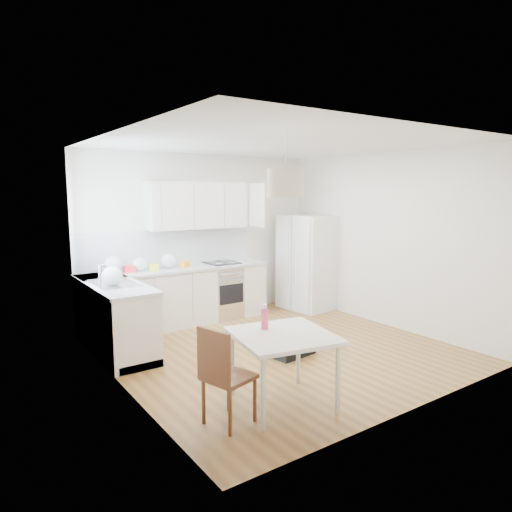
{
  "coord_description": "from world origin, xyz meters",
  "views": [
    {
      "loc": [
        -3.59,
        -4.66,
        2.11
      ],
      "look_at": [
        -0.08,
        0.4,
        1.22
      ],
      "focal_mm": 32.0,
      "sensor_mm": 36.0,
      "label": 1
    }
  ],
  "objects_px": {
    "refrigerator": "(308,262)",
    "gym_bag": "(291,345)",
    "dining_table": "(283,341)",
    "dining_chair": "(229,375)"
  },
  "relations": [
    {
      "from": "gym_bag",
      "to": "refrigerator",
      "type": "bearing_deg",
      "value": 36.23
    },
    {
      "from": "dining_chair",
      "to": "gym_bag",
      "type": "xyz_separation_m",
      "value": [
        1.57,
        1.04,
        -0.33
      ]
    },
    {
      "from": "dining_table",
      "to": "dining_chair",
      "type": "xyz_separation_m",
      "value": [
        -0.62,
        -0.01,
        -0.19
      ]
    },
    {
      "from": "refrigerator",
      "to": "gym_bag",
      "type": "bearing_deg",
      "value": -141.74
    },
    {
      "from": "gym_bag",
      "to": "dining_chair",
      "type": "bearing_deg",
      "value": -154.24
    },
    {
      "from": "dining_table",
      "to": "dining_chair",
      "type": "relative_size",
      "value": 1.17
    },
    {
      "from": "refrigerator",
      "to": "dining_table",
      "type": "xyz_separation_m",
      "value": [
        -2.68,
        -2.7,
        -0.19
      ]
    },
    {
      "from": "refrigerator",
      "to": "gym_bag",
      "type": "height_order",
      "value": "refrigerator"
    },
    {
      "from": "dining_table",
      "to": "dining_chair",
      "type": "height_order",
      "value": "dining_chair"
    },
    {
      "from": "dining_table",
      "to": "gym_bag",
      "type": "relative_size",
      "value": 1.91
    }
  ]
}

